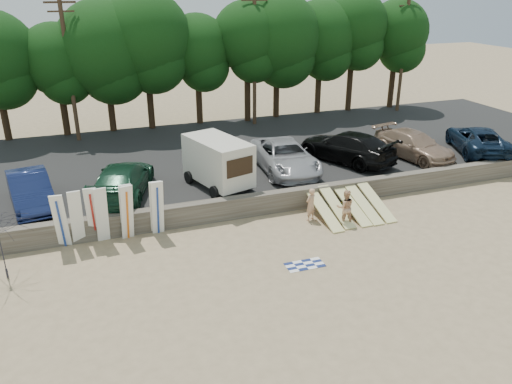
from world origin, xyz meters
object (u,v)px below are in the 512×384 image
Objects in this scene: cooler at (340,207)px; car_5 at (477,139)px; car_4 at (414,145)px; beachgoer_a at (311,204)px; car_2 at (285,157)px; car_0 at (30,190)px; car_3 at (346,147)px; beach_umbrella at (2,248)px; beachgoer_b at (345,207)px; box_trailer at (218,160)px; car_1 at (123,180)px.

car_5 is at bearing 17.87° from cooler.
beachgoer_a is at bearing -165.85° from car_4.
car_2 is at bearing 164.30° from car_4.
cooler is (13.64, -3.80, -1.32)m from car_0.
car_2 is (12.52, 0.42, 0.02)m from car_0.
car_0 is 0.81× the size of car_3.
car_4 is (7.79, -0.49, -0.04)m from car_2.
beach_umbrella reaches higher than beachgoer_a.
car_5 is 3.51× the size of beachgoer_a.
beachgoer_b is at bearing 36.32° from car_3.
beachgoer_b is at bearing -157.00° from car_4.
car_0 is 20.31m from car_4.
box_trailer reaches higher than car_3.
car_5 is 14.30× the size of cooler.
car_5 is at bearing 148.01° from car_3.
car_1 is 12.39m from car_3.
car_1 reaches higher than car_5.
car_3 is (3.86, 0.30, 0.05)m from car_2.
car_5 is at bearing -141.27° from beachgoer_b.
car_0 is at bearing 167.71° from car_4.
car_4 is (3.93, -0.79, -0.09)m from car_3.
car_3 is 3.74× the size of beachgoer_a.
beach_umbrella is (-21.03, -4.82, -0.21)m from car_4.
box_trailer is 0.80× the size of car_4.
car_5 reaches higher than beachgoer_a.
car_4 is 8.84m from beachgoer_b.
car_0 is at bearing 164.83° from cooler.
box_trailer is 7.93m from car_3.
box_trailer is 1.50× the size of beach_umbrella.
car_3 is 5.47m from cooler.
car_5 is at bearing -16.02° from car_4.
box_trailer is 8.60m from car_0.
cooler is at bearing -25.51° from car_0.
car_4 is 4.27m from car_5.
car_0 is 0.86× the size of car_1.
car_2 is at bearing -3.03° from box_trailer.
car_1 is at bearing -172.61° from car_2.
beach_umbrella is at bearing 63.52° from car_1.
beachgoer_a is 0.95× the size of beachgoer_b.
car_3 reaches higher than cooler.
beach_umbrella reaches higher than car_2.
beachgoer_a is (3.26, -3.72, -1.27)m from box_trailer.
car_4 is at bearing 144.15° from car_3.
beachgoer_b is at bearing -62.04° from box_trailer.
beachgoer_b is at bearing 45.48° from car_5.
car_5 reaches higher than car_4.
cooler is (1.12, -4.22, -1.33)m from car_2.
car_0 is 14.22m from cooler.
car_1 is at bearing 45.14° from beach_umbrella.
car_2 reaches higher than cooler.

